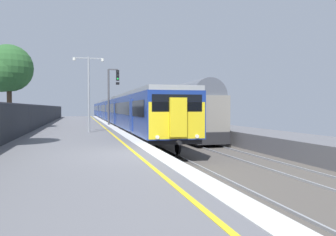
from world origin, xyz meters
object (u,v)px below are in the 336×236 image
object	(u,v)px
commuter_train_at_platform	(114,110)
freight_train_adjacent_track	(142,109)
platform_lamp_mid	(89,87)
background_tree_left	(6,70)
signal_gantry	(111,90)

from	to	relation	value
commuter_train_at_platform	freight_train_adjacent_track	distance (m)	4.04
platform_lamp_mid	background_tree_left	distance (m)	8.09
platform_lamp_mid	commuter_train_at_platform	bearing A→B (deg)	80.64
signal_gantry	platform_lamp_mid	xyz separation A→B (m)	(-2.29, -9.37, -0.32)
signal_gantry	platform_lamp_mid	size ratio (longest dim) A/B	1.07
platform_lamp_mid	background_tree_left	xyz separation A→B (m)	(-5.95, 5.28, 1.52)
commuter_train_at_platform	platform_lamp_mid	world-z (taller)	platform_lamp_mid
commuter_train_at_platform	background_tree_left	world-z (taller)	background_tree_left
freight_train_adjacent_track	background_tree_left	distance (m)	22.96
freight_train_adjacent_track	signal_gantry	size ratio (longest dim) A/B	9.85
signal_gantry	freight_train_adjacent_track	bearing A→B (deg)	68.68
commuter_train_at_platform	freight_train_adjacent_track	xyz separation A→B (m)	(4.00, 0.53, 0.21)
freight_train_adjacent_track	platform_lamp_mid	bearing A→B (deg)	-108.36
freight_train_adjacent_track	platform_lamp_mid	size ratio (longest dim) A/B	10.51
signal_gantry	platform_lamp_mid	world-z (taller)	signal_gantry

